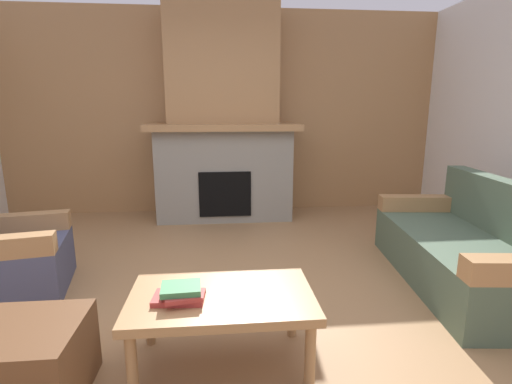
% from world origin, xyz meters
% --- Properties ---
extents(ground, '(9.00, 9.00, 0.00)m').
position_xyz_m(ground, '(0.00, 0.00, 0.00)').
color(ground, '#9E754C').
extents(wall_back_wood_panel, '(6.00, 0.12, 2.70)m').
position_xyz_m(wall_back_wood_panel, '(0.00, 3.00, 1.35)').
color(wall_back_wood_panel, '#A87A4C').
rests_on(wall_back_wood_panel, ground).
extents(fireplace, '(1.90, 0.82, 2.70)m').
position_xyz_m(fireplace, '(0.00, 2.62, 1.16)').
color(fireplace, gray).
rests_on(fireplace, ground).
extents(couch, '(1.03, 1.88, 0.85)m').
position_xyz_m(couch, '(1.95, 0.39, 0.29)').
color(couch, '#4C604C').
rests_on(couch, ground).
extents(armchair, '(0.89, 0.89, 0.85)m').
position_xyz_m(armchair, '(-1.73, 0.57, 0.29)').
color(armchair, '#474C6B').
rests_on(armchair, ground).
extents(coffee_table, '(1.00, 0.60, 0.43)m').
position_xyz_m(coffee_table, '(-0.06, -0.46, 0.38)').
color(coffee_table, '#A87A4C').
rests_on(coffee_table, ground).
extents(ottoman, '(0.52, 0.52, 0.40)m').
position_xyz_m(ottoman, '(-1.01, -0.64, 0.20)').
color(ottoman, brown).
rests_on(ottoman, ground).
extents(book_stack_near_edge, '(0.28, 0.21, 0.08)m').
position_xyz_m(book_stack_near_edge, '(-0.28, -0.51, 0.47)').
color(book_stack_near_edge, '#B23833').
rests_on(book_stack_near_edge, coffee_table).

